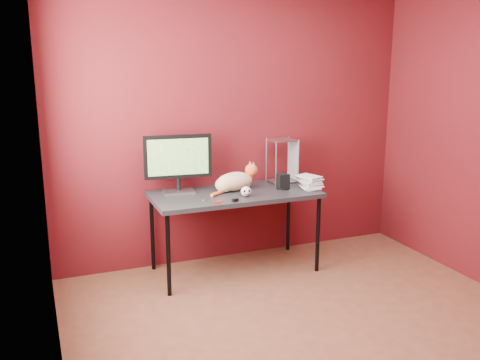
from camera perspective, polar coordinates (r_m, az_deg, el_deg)
name	(u,v)px	position (r m, az deg, el deg)	size (l,w,h in m)	color
room	(332,136)	(3.53, 9.75, 4.62)	(3.52, 3.52, 2.61)	brown
desk	(235,198)	(4.83, -0.57, -1.89)	(1.50, 0.70, 0.75)	black
monitor	(178,161)	(4.77, -6.63, 2.06)	(0.60, 0.22, 0.52)	#A1A1A5
cat	(235,181)	(4.86, -0.55, -0.12)	(0.51, 0.28, 0.25)	#C37529
skull_mug	(246,191)	(4.66, 0.65, -1.22)	(0.09, 0.09, 0.09)	silver
speaker	(283,182)	(4.93, 4.61, -0.21)	(0.12, 0.12, 0.14)	black
book_stack	(304,120)	(4.86, 6.86, 6.36)	(0.22, 0.25, 1.27)	beige
wire_rack	(282,161)	(5.17, 4.53, 2.07)	(0.26, 0.21, 0.42)	#A1A1A5
pocket_knife	(218,202)	(4.48, -2.40, -2.36)	(0.07, 0.02, 0.01)	#B3190D
black_gadget	(235,200)	(4.51, -0.53, -2.15)	(0.05, 0.03, 0.03)	black
washer	(204,200)	(4.57, -3.84, -2.11)	(0.05, 0.05, 0.00)	#A1A1A5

